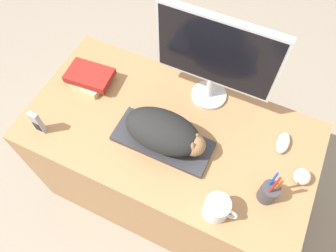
# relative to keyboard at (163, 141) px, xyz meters

# --- Properties ---
(ground_plane) EXTENTS (12.00, 12.00, 0.00)m
(ground_plane) POSITION_rel_keyboard_xyz_m (-0.00, -0.28, -0.75)
(ground_plane) COLOR gray
(desk) EXTENTS (1.31, 0.69, 0.74)m
(desk) POSITION_rel_keyboard_xyz_m (-0.00, 0.07, -0.38)
(desk) COLOR #9E7047
(desk) RESTS_ON ground_plane
(keyboard) EXTENTS (0.43, 0.18, 0.02)m
(keyboard) POSITION_rel_keyboard_xyz_m (0.00, 0.00, 0.00)
(keyboard) COLOR #2D2D33
(keyboard) RESTS_ON desk
(cat) EXTENTS (0.36, 0.19, 0.15)m
(cat) POSITION_rel_keyboard_xyz_m (0.01, -0.00, 0.09)
(cat) COLOR black
(cat) RESTS_ON keyboard
(monitor) EXTENTS (0.52, 0.17, 0.47)m
(monitor) POSITION_rel_keyboard_xyz_m (0.09, 0.31, 0.26)
(monitor) COLOR #B7B7BC
(monitor) RESTS_ON desk
(computer_mouse) EXTENTS (0.05, 0.11, 0.04)m
(computer_mouse) POSITION_rel_keyboard_xyz_m (0.47, 0.21, 0.01)
(computer_mouse) COLOR silver
(computer_mouse) RESTS_ON desk
(coffee_mug) EXTENTS (0.13, 0.10, 0.10)m
(coffee_mug) POSITION_rel_keyboard_xyz_m (0.32, -0.19, 0.04)
(coffee_mug) COLOR silver
(coffee_mug) RESTS_ON desk
(pen_cup) EXTENTS (0.07, 0.07, 0.23)m
(pen_cup) POSITION_rel_keyboard_xyz_m (0.47, -0.05, 0.04)
(pen_cup) COLOR #38383D
(pen_cup) RESTS_ON desk
(baseball) EXTENTS (0.07, 0.07, 0.07)m
(baseball) POSITION_rel_keyboard_xyz_m (0.58, 0.08, 0.02)
(baseball) COLOR beige
(baseball) RESTS_ON desk
(phone) EXTENTS (0.04, 0.02, 0.13)m
(phone) POSITION_rel_keyboard_xyz_m (-0.51, -0.18, 0.05)
(phone) COLOR #99999E
(phone) RESTS_ON desk
(book_stack) EXTENTS (0.22, 0.18, 0.07)m
(book_stack) POSITION_rel_keyboard_xyz_m (-0.46, 0.15, 0.02)
(book_stack) COLOR #C6B284
(book_stack) RESTS_ON desk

